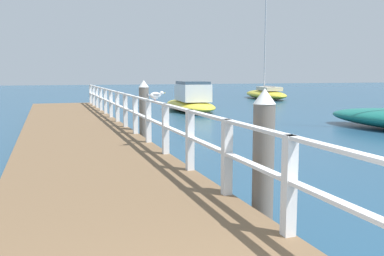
# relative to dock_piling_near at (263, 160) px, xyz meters

# --- Properties ---
(pier_deck) EXTENTS (3.06, 23.39, 0.44)m
(pier_deck) POSITION_rel_dock_piling_near_xyz_m (-1.83, 8.09, -0.73)
(pier_deck) COLOR brown
(pier_deck) RESTS_ON ground_plane
(pier_railing) EXTENTS (0.12, 21.91, 1.02)m
(pier_railing) POSITION_rel_dock_piling_near_xyz_m (-0.38, 8.09, 0.13)
(pier_railing) COLOR white
(pier_railing) RESTS_ON pier_deck
(dock_piling_near) EXTENTS (0.29, 0.29, 1.88)m
(dock_piling_near) POSITION_rel_dock_piling_near_xyz_m (0.00, 0.00, 0.00)
(dock_piling_near) COLOR #6B6056
(dock_piling_near) RESTS_ON ground_plane
(dock_piling_far) EXTENTS (0.29, 0.29, 1.88)m
(dock_piling_far) POSITION_rel_dock_piling_near_xyz_m (0.00, 7.18, 0.00)
(dock_piling_far) COLOR #6B6056
(dock_piling_far) RESTS_ON ground_plane
(seagull_foreground) EXTENTS (0.46, 0.25, 0.21)m
(seagull_foreground) POSITION_rel_dock_piling_near_xyz_m (-0.37, 4.26, 0.65)
(seagull_foreground) COLOR white
(seagull_foreground) RESTS_ON pier_railing
(boat_0) EXTENTS (2.80, 6.97, 1.65)m
(boat_0) POSITION_rel_dock_piling_near_xyz_m (4.98, 17.86, -0.40)
(boat_0) COLOR gold
(boat_0) RESTS_ON ground_plane
(boat_3) EXTENTS (3.49, 7.52, 9.55)m
(boat_3) POSITION_rel_dock_piling_near_xyz_m (14.45, 26.58, -0.52)
(boat_3) COLOR gold
(boat_3) RESTS_ON ground_plane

